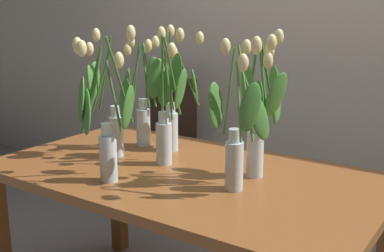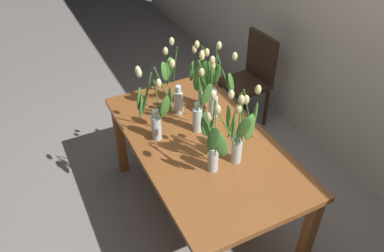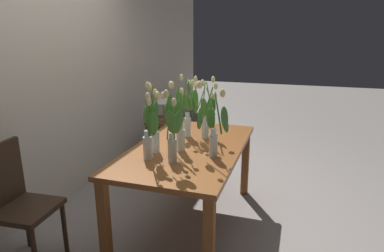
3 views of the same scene
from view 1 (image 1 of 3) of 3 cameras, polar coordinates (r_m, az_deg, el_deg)
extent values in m
cube|color=beige|center=(3.17, 14.45, 12.58)|extent=(9.00, 0.10, 2.70)
cube|color=brown|center=(2.00, -0.98, -5.83)|extent=(1.60, 0.90, 0.04)
cube|color=brown|center=(2.39, -21.82, -13.07)|extent=(0.07, 0.07, 0.70)
cube|color=brown|center=(2.85, -8.73, -7.84)|extent=(0.07, 0.07, 0.70)
cylinder|color=silver|center=(2.19, -8.99, -1.22)|extent=(0.07, 0.07, 0.18)
cylinder|color=silver|center=(2.16, -9.10, 1.72)|extent=(0.04, 0.04, 0.05)
cylinder|color=silver|center=(2.20, -8.96, -1.98)|extent=(0.06, 0.06, 0.11)
cylinder|color=#3D752D|center=(2.17, -10.29, 6.09)|extent=(0.09, 0.01, 0.33)
ellipsoid|color=#F4E093|center=(2.19, -11.32, 10.54)|extent=(0.04, 0.04, 0.06)
ellipsoid|color=#4C8E38|center=(2.18, -11.56, 5.29)|extent=(0.02, 0.10, 0.18)
cylinder|color=#3D752D|center=(2.15, -10.68, 5.24)|extent=(0.08, 0.06, 0.27)
ellipsoid|color=#F4E093|center=(2.15, -12.05, 8.92)|extent=(0.04, 0.04, 0.06)
ellipsoid|color=#4C8E38|center=(2.14, -11.92, 4.96)|extent=(0.07, 0.10, 0.18)
cylinder|color=silver|center=(1.91, 7.47, -3.39)|extent=(0.07, 0.07, 0.18)
cylinder|color=silver|center=(1.88, 7.58, -0.03)|extent=(0.04, 0.04, 0.05)
cylinder|color=silver|center=(1.92, 7.44, -4.24)|extent=(0.06, 0.06, 0.11)
cylinder|color=#3D752D|center=(1.84, 8.49, 4.22)|extent=(0.05, 0.01, 0.30)
ellipsoid|color=#F4E093|center=(1.81, 9.20, 8.82)|extent=(0.04, 0.04, 0.06)
ellipsoid|color=#4C8E38|center=(1.85, 9.98, 3.08)|extent=(0.04, 0.10, 0.18)
cylinder|color=#3D752D|center=(1.82, 6.94, 4.40)|extent=(0.03, 0.06, 0.31)
ellipsoid|color=#F4E093|center=(1.79, 6.47, 9.24)|extent=(0.04, 0.04, 0.06)
ellipsoid|color=#4C8E38|center=(1.77, 6.63, 4.62)|extent=(0.10, 0.05, 0.18)
cylinder|color=#3D752D|center=(1.80, 8.53, 4.58)|extent=(0.08, 0.06, 0.32)
ellipsoid|color=#F4E093|center=(1.75, 9.42, 9.75)|extent=(0.04, 0.04, 0.06)
ellipsoid|color=#4C8E38|center=(1.79, 9.94, 3.71)|extent=(0.10, 0.10, 0.18)
cylinder|color=#3D752D|center=(1.87, 9.03, 5.09)|extent=(0.05, 0.07, 0.34)
ellipsoid|color=#F4E093|center=(1.87, 10.27, 10.36)|extent=(0.04, 0.04, 0.06)
ellipsoid|color=#4C8E38|center=(1.92, 9.63, 4.56)|extent=(0.09, 0.08, 0.18)
cylinder|color=silver|center=(1.87, -9.89, -3.84)|extent=(0.07, 0.07, 0.18)
cylinder|color=silver|center=(1.84, -10.04, -0.42)|extent=(0.04, 0.04, 0.05)
cylinder|color=silver|center=(1.88, -9.85, -4.71)|extent=(0.06, 0.06, 0.11)
cylinder|color=#3D752D|center=(1.79, -9.25, 3.48)|extent=(0.06, 0.02, 0.27)
ellipsoid|color=#F4E093|center=(1.76, -8.66, 7.73)|extent=(0.04, 0.04, 0.06)
ellipsoid|color=#427F33|center=(1.80, -7.60, 2.17)|extent=(0.05, 0.09, 0.18)
cylinder|color=#3D752D|center=(1.84, -8.55, 5.20)|extent=(0.03, 0.12, 0.35)
ellipsoid|color=#F4E093|center=(1.86, -7.28, 10.88)|extent=(0.04, 0.04, 0.06)
ellipsoid|color=#427F33|center=(1.90, -7.95, 3.12)|extent=(0.10, 0.04, 0.18)
cylinder|color=#3D752D|center=(1.80, -11.83, 4.25)|extent=(0.06, 0.07, 0.31)
ellipsoid|color=#F4E093|center=(1.78, -13.44, 9.26)|extent=(0.04, 0.04, 0.06)
ellipsoid|color=#427F33|center=(1.77, -12.98, 3.08)|extent=(0.07, 0.08, 0.17)
cylinder|color=#3D752D|center=(1.79, -11.58, 4.08)|extent=(0.04, 0.07, 0.31)
ellipsoid|color=#F4E093|center=(1.76, -12.95, 8.96)|extent=(0.04, 0.04, 0.06)
ellipsoid|color=#427F33|center=(1.77, -12.41, 1.67)|extent=(0.10, 0.08, 0.18)
cylinder|color=silver|center=(1.76, 5.01, -4.76)|extent=(0.07, 0.07, 0.18)
cylinder|color=silver|center=(1.73, 5.09, -1.15)|extent=(0.04, 0.04, 0.05)
cylinder|color=silver|center=(1.77, 4.99, -5.69)|extent=(0.06, 0.06, 0.11)
cylinder|color=#56933D|center=(1.65, 6.40, 3.83)|extent=(0.09, 0.05, 0.32)
ellipsoid|color=#F4E093|center=(1.59, 7.65, 9.46)|extent=(0.04, 0.04, 0.06)
ellipsoid|color=#427F33|center=(1.65, 7.98, 1.00)|extent=(0.08, 0.11, 0.18)
cylinder|color=#56933D|center=(1.65, 5.60, 2.86)|extent=(0.07, 0.08, 0.27)
ellipsoid|color=#F4E093|center=(1.58, 6.09, 7.48)|extent=(0.04, 0.04, 0.06)
ellipsoid|color=#427F33|center=(1.62, 6.89, 2.22)|extent=(0.09, 0.09, 0.18)
cylinder|color=#56933D|center=(1.72, 4.44, 4.03)|extent=(0.05, 0.02, 0.32)
ellipsoid|color=#F4E093|center=(1.71, 3.99, 9.38)|extent=(0.04, 0.04, 0.06)
ellipsoid|color=#427F33|center=(1.74, 2.78, 2.44)|extent=(0.06, 0.08, 0.17)
cylinder|color=#56933D|center=(1.74, 7.17, 3.23)|extent=(0.07, 0.10, 0.25)
ellipsoid|color=#F4E093|center=(1.75, 9.00, 7.70)|extent=(0.04, 0.04, 0.06)
ellipsoid|color=#427F33|center=(1.79, 7.82, 2.73)|extent=(0.07, 0.07, 0.17)
cylinder|color=silver|center=(2.34, -5.79, -0.16)|extent=(0.07, 0.07, 0.18)
cylinder|color=silver|center=(2.31, -5.86, 2.60)|extent=(0.04, 0.04, 0.05)
cylinder|color=silver|center=(2.35, -5.77, -0.87)|extent=(0.06, 0.06, 0.11)
cylinder|color=#3D752D|center=(2.24, -5.07, 6.05)|extent=(0.10, 0.04, 0.29)
ellipsoid|color=#F4E093|center=(2.19, -4.36, 9.85)|extent=(0.04, 0.04, 0.06)
ellipsoid|color=#427F33|center=(2.23, -3.86, 5.83)|extent=(0.06, 0.10, 0.18)
cylinder|color=#3D752D|center=(2.29, -6.86, 5.67)|extent=(0.05, 0.05, 0.26)
ellipsoid|color=#F4E093|center=(2.27, -7.66, 8.93)|extent=(0.04, 0.04, 0.06)
ellipsoid|color=#427F33|center=(2.26, -7.80, 4.64)|extent=(0.09, 0.07, 0.18)
cylinder|color=#3D752D|center=(2.24, -5.51, 5.84)|extent=(0.09, 0.06, 0.28)
ellipsoid|color=#F4E093|center=(2.18, -5.21, 9.44)|extent=(0.04, 0.04, 0.06)
ellipsoid|color=#427F33|center=(2.21, -4.49, 6.03)|extent=(0.06, 0.09, 0.18)
cylinder|color=#3D752D|center=(2.29, -6.65, 6.14)|extent=(0.04, 0.04, 0.30)
ellipsoid|color=#F4E093|center=(2.27, -7.24, 9.88)|extent=(0.04, 0.04, 0.06)
ellipsoid|color=#427F33|center=(2.27, -7.63, 4.80)|extent=(0.08, 0.06, 0.18)
cylinder|color=silver|center=(2.25, -2.53, -0.68)|extent=(0.07, 0.07, 0.18)
cylinder|color=silver|center=(2.22, -2.56, 2.19)|extent=(0.04, 0.04, 0.05)
cylinder|color=silver|center=(2.25, -2.52, -1.42)|extent=(0.06, 0.06, 0.11)
cylinder|color=#3D752D|center=(2.20, -0.72, 6.19)|extent=(0.10, 0.08, 0.30)
ellipsoid|color=#F4E093|center=(2.19, 0.94, 10.37)|extent=(0.04, 0.04, 0.06)
ellipsoid|color=#427F33|center=(2.24, 0.30, 4.80)|extent=(0.07, 0.12, 0.18)
cylinder|color=#3D752D|center=(2.22, -2.55, 6.63)|extent=(0.03, 0.04, 0.35)
ellipsoid|color=#F4E093|center=(2.23, -2.56, 11.17)|extent=(0.04, 0.04, 0.06)
ellipsoid|color=#427F33|center=(2.27, -3.17, 5.15)|extent=(0.09, 0.09, 0.18)
cylinder|color=silver|center=(2.05, -3.35, -2.11)|extent=(0.07, 0.07, 0.18)
cylinder|color=silver|center=(2.02, -3.39, 1.03)|extent=(0.04, 0.04, 0.05)
cylinder|color=silver|center=(2.06, -3.34, -2.92)|extent=(0.06, 0.06, 0.11)
cylinder|color=#478433|center=(2.02, -2.32, 5.83)|extent=(0.03, 0.09, 0.33)
ellipsoid|color=#F4E093|center=(2.03, -1.43, 10.73)|extent=(0.04, 0.04, 0.06)
ellipsoid|color=#427F33|center=(2.07, -1.92, 6.37)|extent=(0.10, 0.04, 0.18)
cylinder|color=#478433|center=(2.03, -3.53, 5.92)|extent=(0.05, 0.05, 0.34)
ellipsoid|color=#F4E093|center=(2.04, -3.66, 10.87)|extent=(0.04, 0.04, 0.06)
ellipsoid|color=#427F33|center=(2.07, -4.38, 5.60)|extent=(0.08, 0.08, 0.18)
cylinder|color=#478433|center=(1.98, -2.81, 4.87)|extent=(0.04, 0.01, 0.29)
ellipsoid|color=#F4E093|center=(1.95, -2.43, 9.00)|extent=(0.04, 0.04, 0.06)
ellipsoid|color=#427F33|center=(1.99, -1.36, 4.43)|extent=(0.05, 0.10, 0.18)
cylinder|color=#478433|center=(2.06, -2.75, 4.88)|extent=(0.04, 0.12, 0.24)
ellipsoid|color=#F4E093|center=(2.11, -2.21, 8.67)|extent=(0.04, 0.04, 0.06)
ellipsoid|color=#427F33|center=(2.11, -3.10, 4.61)|extent=(0.09, 0.06, 0.18)
cube|color=#382619|center=(3.30, -4.15, -2.87)|extent=(0.43, 0.43, 0.04)
cylinder|color=#382619|center=(3.15, -3.22, -8.18)|extent=(0.04, 0.04, 0.43)
cylinder|color=#382619|center=(3.34, -8.16, -7.03)|extent=(0.04, 0.04, 0.43)
cylinder|color=#382619|center=(3.42, -0.10, -6.36)|extent=(0.04, 0.04, 0.43)
cylinder|color=#382619|center=(3.60, -4.82, -5.41)|extent=(0.04, 0.04, 0.43)
cube|color=#382619|center=(3.38, -2.52, 1.94)|extent=(0.40, 0.07, 0.46)
camera|label=2|loc=(1.37, 100.21, 48.81)|focal=35.92mm
camera|label=3|loc=(3.72, -47.03, 14.04)|focal=31.21mm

